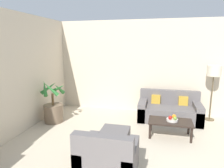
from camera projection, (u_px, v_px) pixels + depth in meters
name	position (u px, v px, depth m)	size (l,w,h in m)	color
wall_back	(168.00, 67.00, 5.71)	(8.08, 0.06, 2.70)	beige
potted_palm	(53.00, 109.00, 5.19)	(0.65, 0.64, 1.13)	brown
sofa_loveseat	(169.00, 111.00, 5.35)	(1.61, 0.84, 0.75)	#605B5B
floor_lamp	(214.00, 74.00, 5.15)	(0.34, 0.34, 1.47)	brown
coffee_table	(170.00, 123.00, 4.36)	(0.93, 0.51, 0.36)	black
fruit_bowl	(172.00, 120.00, 4.34)	(0.24, 0.24, 0.05)	beige
apple_red	(170.00, 118.00, 4.30)	(0.08, 0.08, 0.08)	red
apple_green	(175.00, 118.00, 4.27)	(0.07, 0.07, 0.07)	olive
orange_fruit	(174.00, 116.00, 4.36)	(0.09, 0.09, 0.09)	orange
armchair	(108.00, 159.00, 3.07)	(0.87, 0.83, 0.80)	#605B5B
ottoman	(115.00, 139.00, 3.88)	(0.54, 0.54, 0.38)	#605B5B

